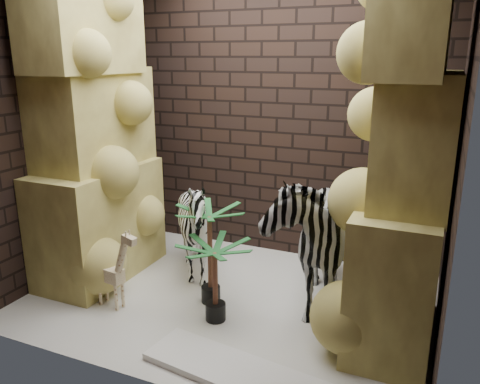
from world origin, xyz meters
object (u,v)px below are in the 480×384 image
at_px(palm_back, 215,281).
at_px(surfboard, 255,379).
at_px(zebra_left, 196,232).
at_px(palm_front, 210,255).
at_px(giraffe_toy, 109,265).
at_px(zebra_right, 310,222).

relative_size(palm_back, surfboard, 0.43).
distance_m(zebra_left, surfboard, 1.73).
relative_size(palm_front, surfboard, 0.55).
bearing_deg(palm_back, palm_front, 124.33).
height_order(palm_back, surfboard, palm_back).
bearing_deg(giraffe_toy, surfboard, -7.70).
distance_m(zebra_right, palm_front, 0.91).
height_order(zebra_left, giraffe_toy, zebra_left).
xyz_separation_m(palm_front, palm_back, (0.17, -0.25, -0.10)).
xyz_separation_m(zebra_left, palm_back, (0.52, -0.63, -0.13)).
relative_size(palm_front, palm_back, 1.29).
bearing_deg(palm_back, zebra_left, 129.70).
height_order(giraffe_toy, palm_back, giraffe_toy).
relative_size(giraffe_toy, palm_back, 1.11).
xyz_separation_m(zebra_right, palm_front, (-0.79, -0.34, -0.30)).
distance_m(zebra_right, palm_back, 0.95).
height_order(zebra_left, surfboard, zebra_left).
distance_m(giraffe_toy, surfboard, 1.65).
height_order(zebra_right, giraffe_toy, zebra_right).
distance_m(zebra_left, palm_back, 0.83).
distance_m(palm_front, palm_back, 0.32).
bearing_deg(zebra_left, palm_front, -37.12).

